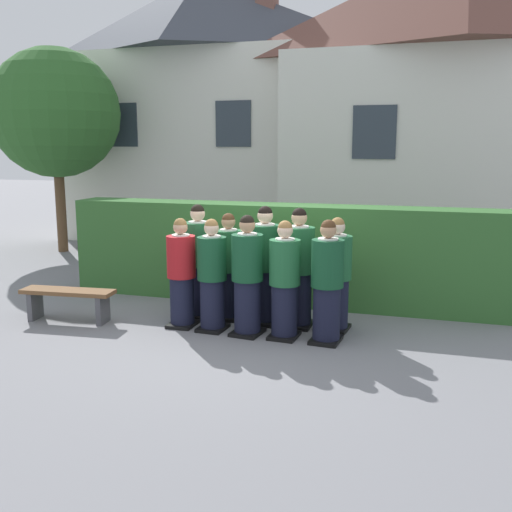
{
  "coord_description": "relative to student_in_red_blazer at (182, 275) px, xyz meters",
  "views": [
    {
      "loc": [
        2.39,
        -7.58,
        2.59
      ],
      "look_at": [
        0.0,
        0.28,
        1.05
      ],
      "focal_mm": 41.76,
      "sensor_mm": 36.0,
      "label": 1
    }
  ],
  "objects": [
    {
      "name": "school_building_main",
      "position": [
        -2.92,
        8.11,
        2.85
      ],
      "size": [
        7.19,
        3.71,
        7.02
      ],
      "color": "silver",
      "rests_on": "ground"
    },
    {
      "name": "student_front_row_2",
      "position": [
        1.02,
        -0.09,
        0.04
      ],
      "size": [
        0.44,
        0.52,
        1.66
      ],
      "color": "black",
      "rests_on": "ground"
    },
    {
      "name": "student_in_red_blazer",
      "position": [
        0.0,
        0.0,
        0.0
      ],
      "size": [
        0.41,
        0.45,
        1.57
      ],
      "color": "black",
      "rests_on": "ground"
    },
    {
      "name": "school_building_annex",
      "position": [
        3.83,
        6.75,
        2.78
      ],
      "size": [
        8.02,
        3.34,
        6.86
      ],
      "color": "silver",
      "rests_on": "ground"
    },
    {
      "name": "student_rear_row_2",
      "position": [
        1.1,
        0.5,
        0.08
      ],
      "size": [
        0.46,
        0.57,
        1.73
      ],
      "color": "black",
      "rests_on": "ground"
    },
    {
      "name": "ground_plane",
      "position": [
        1.05,
        -0.06,
        -0.75
      ],
      "size": [
        60.0,
        60.0,
        0.0
      ],
      "primitive_type": "plane",
      "color": "slate"
    },
    {
      "name": "student_rear_row_4",
      "position": [
        2.15,
        0.45,
        0.02
      ],
      "size": [
        0.42,
        0.52,
        1.61
      ],
      "color": "black",
      "rests_on": "ground"
    },
    {
      "name": "wooden_bench",
      "position": [
        -1.72,
        -0.27,
        -0.4
      ],
      "size": [
        1.43,
        0.49,
        0.48
      ],
      "color": "brown",
      "rests_on": "ground"
    },
    {
      "name": "student_front_row_1",
      "position": [
        0.49,
        -0.04,
        0.01
      ],
      "size": [
        0.41,
        0.47,
        1.59
      ],
      "color": "black",
      "rests_on": "ground"
    },
    {
      "name": "student_front_row_3",
      "position": [
        1.54,
        -0.08,
        0.02
      ],
      "size": [
        0.42,
        0.52,
        1.61
      ],
      "color": "black",
      "rests_on": "ground"
    },
    {
      "name": "student_rear_row_1",
      "position": [
        0.52,
        0.56,
        0.01
      ],
      "size": [
        0.42,
        0.51,
        1.6
      ],
      "color": "black",
      "rests_on": "ground"
    },
    {
      "name": "hedge",
      "position": [
        1.05,
        1.73,
        0.07
      ],
      "size": [
        7.32,
        0.7,
        1.63
      ],
      "color": "#33662D",
      "rests_on": "ground"
    },
    {
      "name": "student_rear_row_3",
      "position": [
        1.61,
        0.48,
        0.07
      ],
      "size": [
        0.45,
        0.54,
        1.72
      ],
      "color": "black",
      "rests_on": "ground"
    },
    {
      "name": "student_rear_row_0",
      "position": [
        0.04,
        0.55,
        0.07
      ],
      "size": [
        0.45,
        0.55,
        1.72
      ],
      "color": "black",
      "rests_on": "ground"
    },
    {
      "name": "oak_tree_left",
      "position": [
        -5.32,
        4.81,
        2.57
      ],
      "size": [
        3.04,
        3.04,
        4.85
      ],
      "color": "brown",
      "rests_on": "ground"
    },
    {
      "name": "student_front_row_4",
      "position": [
        2.12,
        -0.1,
        0.03
      ],
      "size": [
        0.43,
        0.53,
        1.64
      ],
      "color": "black",
      "rests_on": "ground"
    }
  ]
}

